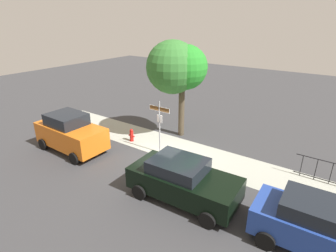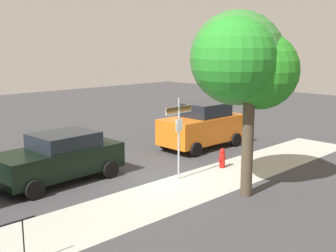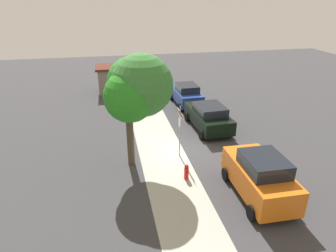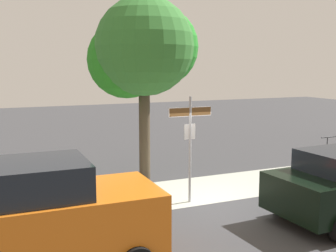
# 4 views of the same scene
# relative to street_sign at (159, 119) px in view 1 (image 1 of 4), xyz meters

# --- Properties ---
(ground_plane) EXTENTS (60.00, 60.00, 0.00)m
(ground_plane) POSITION_rel_street_sign_xyz_m (0.60, -0.40, -1.97)
(ground_plane) COLOR #38383A
(sidewalk_strip) EXTENTS (24.00, 2.60, 0.00)m
(sidewalk_strip) POSITION_rel_street_sign_xyz_m (2.60, 0.90, -1.97)
(sidewalk_strip) COLOR #A6A89B
(sidewalk_strip) RESTS_ON ground_plane
(street_sign) EXTENTS (1.27, 0.07, 2.94)m
(street_sign) POSITION_rel_street_sign_xyz_m (0.00, 0.00, 0.00)
(street_sign) COLOR #9EA0A5
(street_sign) RESTS_ON ground_plane
(shade_tree) EXTENTS (3.48, 3.36, 5.85)m
(shade_tree) POSITION_rel_street_sign_xyz_m (-0.48, 2.29, 2.25)
(shade_tree) COLOR #473C2C
(shade_tree) RESTS_ON ground_plane
(car_orange) EXTENTS (4.16, 2.13, 2.10)m
(car_orange) POSITION_rel_street_sign_xyz_m (-4.23, -2.56, -0.93)
(car_orange) COLOR orange
(car_orange) RESTS_ON ground_plane
(car_black) EXTENTS (4.52, 2.31, 1.72)m
(car_black) POSITION_rel_street_sign_xyz_m (3.18, -2.74, -1.09)
(car_black) COLOR black
(car_black) RESTS_ON ground_plane
(car_blue) EXTENTS (4.09, 2.06, 1.75)m
(car_blue) POSITION_rel_street_sign_xyz_m (8.03, -2.51, -1.08)
(car_blue) COLOR #223E95
(car_blue) RESTS_ON ground_plane
(fire_hydrant) EXTENTS (0.42, 0.22, 0.78)m
(fire_hydrant) POSITION_rel_street_sign_xyz_m (-2.26, 0.20, -1.59)
(fire_hydrant) COLOR red
(fire_hydrant) RESTS_ON ground_plane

